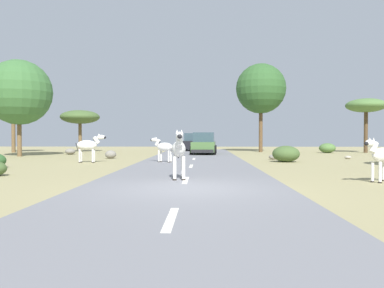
{
  "coord_description": "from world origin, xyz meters",
  "views": [
    {
      "loc": [
        0.38,
        -10.77,
        1.49
      ],
      "look_at": [
        -0.2,
        10.55,
        1.06
      ],
      "focal_mm": 36.73,
      "sensor_mm": 36.0,
      "label": 1
    }
  ],
  "objects_px": {
    "zebra_1": "(164,147)",
    "bush_0": "(286,154)",
    "car_0": "(204,144)",
    "rock_1": "(273,157)",
    "car_1": "(194,143)",
    "tree_1": "(366,106)",
    "tree_2": "(261,89)",
    "tree_5": "(19,92)",
    "tree_7": "(13,98)",
    "rock_0": "(111,154)",
    "rock_3": "(70,151)",
    "tree_3": "(80,117)",
    "zebra_3": "(89,145)",
    "zebra_0": "(179,150)",
    "bush_2": "(327,148)",
    "rock_2": "(348,157)",
    "zebra_2": "(381,156)"
  },
  "relations": [
    {
      "from": "zebra_1",
      "to": "bush_0",
      "type": "relative_size",
      "value": 0.9
    },
    {
      "from": "car_0",
      "to": "bush_0",
      "type": "relative_size",
      "value": 2.83
    },
    {
      "from": "rock_1",
      "to": "car_1",
      "type": "bearing_deg",
      "value": 110.73
    },
    {
      "from": "tree_1",
      "to": "bush_0",
      "type": "distance_m",
      "value": 16.58
    },
    {
      "from": "tree_2",
      "to": "tree_5",
      "type": "relative_size",
      "value": 1.17
    },
    {
      "from": "tree_1",
      "to": "bush_0",
      "type": "height_order",
      "value": "tree_1"
    },
    {
      "from": "tree_7",
      "to": "tree_5",
      "type": "bearing_deg",
      "value": -61.05
    },
    {
      "from": "car_0",
      "to": "tree_2",
      "type": "height_order",
      "value": "tree_2"
    },
    {
      "from": "rock_0",
      "to": "rock_1",
      "type": "height_order",
      "value": "rock_0"
    },
    {
      "from": "tree_2",
      "to": "tree_5",
      "type": "height_order",
      "value": "tree_2"
    },
    {
      "from": "bush_0",
      "to": "rock_3",
      "type": "distance_m",
      "value": 17.91
    },
    {
      "from": "tree_3",
      "to": "tree_5",
      "type": "relative_size",
      "value": 0.56
    },
    {
      "from": "car_1",
      "to": "zebra_3",
      "type": "bearing_deg",
      "value": -103.21
    },
    {
      "from": "zebra_3",
      "to": "car_0",
      "type": "relative_size",
      "value": 0.39
    },
    {
      "from": "tree_5",
      "to": "rock_0",
      "type": "relative_size",
      "value": 9.5
    },
    {
      "from": "zebra_3",
      "to": "tree_5",
      "type": "xyz_separation_m",
      "value": [
        -7.06,
        6.62,
        3.72
      ]
    },
    {
      "from": "zebra_1",
      "to": "car_1",
      "type": "distance_m",
      "value": 17.85
    },
    {
      "from": "zebra_0",
      "to": "bush_2",
      "type": "bearing_deg",
      "value": -123.42
    },
    {
      "from": "rock_0",
      "to": "tree_1",
      "type": "bearing_deg",
      "value": 24.91
    },
    {
      "from": "tree_5",
      "to": "rock_1",
      "type": "distance_m",
      "value": 18.8
    },
    {
      "from": "zebra_3",
      "to": "rock_0",
      "type": "distance_m",
      "value": 4.15
    },
    {
      "from": "tree_1",
      "to": "rock_1",
      "type": "height_order",
      "value": "tree_1"
    },
    {
      "from": "zebra_1",
      "to": "tree_3",
      "type": "xyz_separation_m",
      "value": [
        -9.41,
        15.1,
        2.39
      ]
    },
    {
      "from": "rock_3",
      "to": "zebra_0",
      "type": "bearing_deg",
      "value": -61.75
    },
    {
      "from": "tree_7",
      "to": "rock_2",
      "type": "bearing_deg",
      "value": -19.55
    },
    {
      "from": "tree_5",
      "to": "rock_0",
      "type": "bearing_deg",
      "value": -19.09
    },
    {
      "from": "tree_1",
      "to": "tree_2",
      "type": "height_order",
      "value": "tree_2"
    },
    {
      "from": "zebra_2",
      "to": "rock_3",
      "type": "bearing_deg",
      "value": 5.11
    },
    {
      "from": "zebra_3",
      "to": "bush_0",
      "type": "bearing_deg",
      "value": 94.38
    },
    {
      "from": "rock_1",
      "to": "tree_3",
      "type": "bearing_deg",
      "value": 144.27
    },
    {
      "from": "tree_1",
      "to": "tree_7",
      "type": "bearing_deg",
      "value": -179.67
    },
    {
      "from": "zebra_3",
      "to": "rock_1",
      "type": "xyz_separation_m",
      "value": [
        10.89,
        3.34,
        -0.82
      ]
    },
    {
      "from": "tree_1",
      "to": "rock_3",
      "type": "relative_size",
      "value": 5.72
    },
    {
      "from": "zebra_2",
      "to": "rock_1",
      "type": "height_order",
      "value": "zebra_2"
    },
    {
      "from": "rock_0",
      "to": "rock_2",
      "type": "bearing_deg",
      "value": -0.21
    },
    {
      "from": "bush_2",
      "to": "tree_1",
      "type": "bearing_deg",
      "value": 6.83
    },
    {
      "from": "tree_1",
      "to": "tree_5",
      "type": "xyz_separation_m",
      "value": [
        -28.08,
        -7.09,
        0.51
      ]
    },
    {
      "from": "tree_1",
      "to": "tree_2",
      "type": "bearing_deg",
      "value": 170.32
    },
    {
      "from": "tree_7",
      "to": "rock_1",
      "type": "xyz_separation_m",
      "value": [
        21.77,
        -10.19,
        -4.77
      ]
    },
    {
      "from": "car_1",
      "to": "bush_2",
      "type": "height_order",
      "value": "car_1"
    },
    {
      "from": "zebra_0",
      "to": "rock_1",
      "type": "distance_m",
      "value": 13.28
    },
    {
      "from": "tree_5",
      "to": "rock_3",
      "type": "distance_m",
      "value": 6.07
    },
    {
      "from": "tree_3",
      "to": "rock_3",
      "type": "bearing_deg",
      "value": -81.09
    },
    {
      "from": "tree_1",
      "to": "tree_2",
      "type": "distance_m",
      "value": 9.44
    },
    {
      "from": "zebra_2",
      "to": "tree_7",
      "type": "xyz_separation_m",
      "value": [
        -23.02,
        22.56,
        4.07
      ]
    },
    {
      "from": "zebra_0",
      "to": "tree_2",
      "type": "distance_m",
      "value": 25.37
    },
    {
      "from": "rock_1",
      "to": "bush_2",
      "type": "bearing_deg",
      "value": 56.51
    },
    {
      "from": "zebra_3",
      "to": "zebra_0",
      "type": "bearing_deg",
      "value": 32.37
    },
    {
      "from": "bush_2",
      "to": "rock_2",
      "type": "relative_size",
      "value": 3.5
    },
    {
      "from": "tree_1",
      "to": "rock_2",
      "type": "xyz_separation_m",
      "value": [
        -5.13,
        -9.69,
        -4.07
      ]
    }
  ]
}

